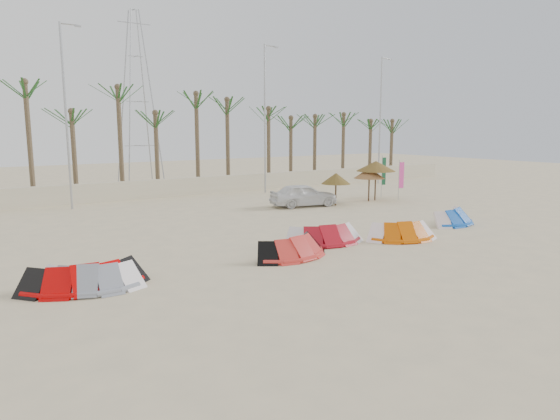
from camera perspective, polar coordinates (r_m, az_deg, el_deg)
ground at (r=17.93m, az=10.79°, el=-6.70°), size 120.00×120.00×0.00m
boundary_wall at (r=36.57m, az=-14.09°, el=2.38°), size 60.00×0.30×1.30m
palm_line at (r=37.99m, az=-14.26°, el=11.38°), size 52.00×4.00×7.70m
lamp_b at (r=32.82m, az=-23.22°, el=10.11°), size 1.25×0.14×11.00m
lamp_c at (r=38.04m, az=-1.69°, el=10.64°), size 1.25×0.14×11.00m
lamp_d at (r=45.57m, az=11.41°, el=10.25°), size 1.25×0.14×11.00m
pylon at (r=42.60m, az=-15.54°, el=2.39°), size 3.00×3.00×14.00m
kite_grey at (r=16.68m, az=-21.28°, el=-6.92°), size 3.53×2.47×0.90m
kite_red_left at (r=16.90m, az=-21.71°, el=-6.73°), size 3.79×1.85×0.90m
kite_red_mid at (r=19.37m, az=0.97°, el=-4.05°), size 3.51×2.01×0.90m
kite_red_right at (r=21.68m, az=4.63°, el=-2.63°), size 3.71×2.15×0.90m
kite_orange at (r=22.89m, az=13.26°, el=-2.22°), size 3.49×2.40×0.90m
kite_blue at (r=27.39m, az=18.74°, el=-0.59°), size 3.47×2.18×0.90m
parasol_left at (r=32.03m, az=6.42°, el=3.60°), size 1.89×1.89×2.09m
parasol_mid at (r=34.21m, az=10.17°, el=4.16°), size 2.10×2.10×2.26m
parasol_right at (r=34.75m, az=10.90°, el=4.94°), size 2.70×2.70×2.70m
flag_pink at (r=35.42m, az=13.63°, el=3.77°), size 0.45×0.06×2.75m
flag_green at (r=36.40m, az=11.75°, el=4.23°), size 0.45×0.06×3.01m
car at (r=31.59m, az=2.70°, el=1.73°), size 4.54×2.62×1.45m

